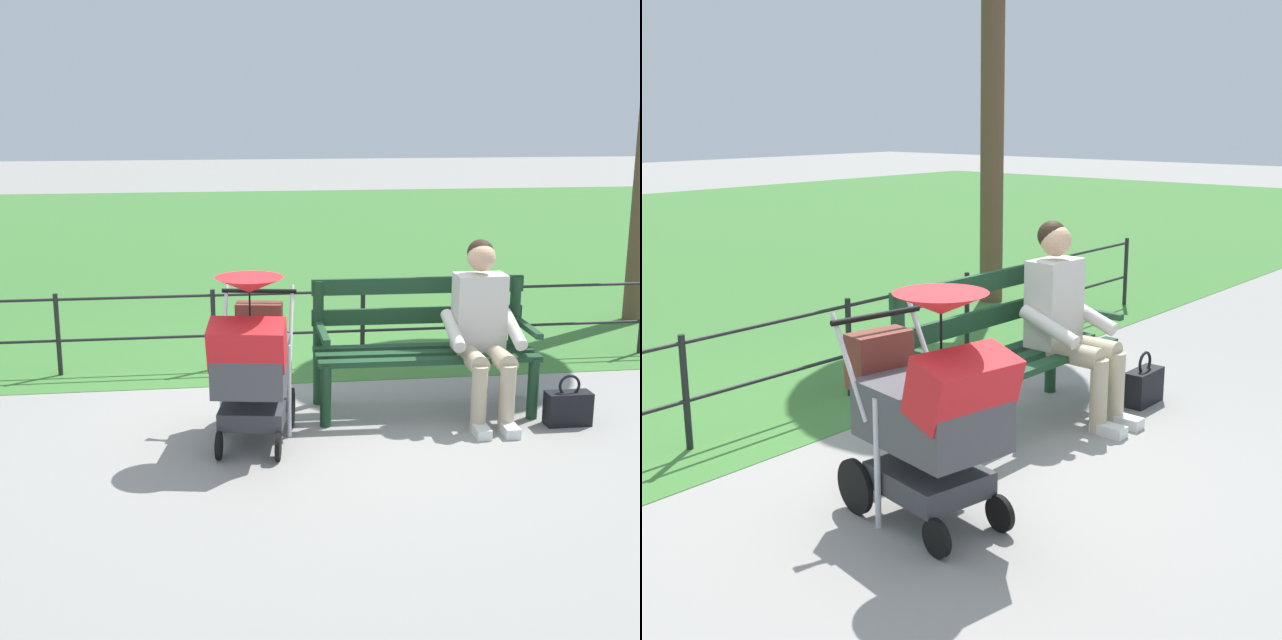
# 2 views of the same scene
# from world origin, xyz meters

# --- Properties ---
(ground_plane) EXTENTS (60.00, 60.00, 0.00)m
(ground_plane) POSITION_xyz_m (0.00, 0.00, 0.00)
(ground_plane) COLOR gray
(park_bench) EXTENTS (1.61, 0.64, 0.96)m
(park_bench) POSITION_xyz_m (-0.87, -0.12, 0.53)
(park_bench) COLOR #193D23
(park_bench) RESTS_ON ground
(person_on_bench) EXTENTS (0.54, 0.74, 1.28)m
(person_on_bench) POSITION_xyz_m (-1.26, 0.11, 0.68)
(person_on_bench) COLOR tan
(person_on_bench) RESTS_ON ground
(stroller) EXTENTS (0.64, 0.95, 1.15)m
(stroller) POSITION_xyz_m (0.41, 0.44, 0.59)
(stroller) COLOR black
(stroller) RESTS_ON ground
(handbag) EXTENTS (0.32, 0.14, 0.37)m
(handbag) POSITION_xyz_m (-1.82, 0.37, 0.13)
(handbag) COLOR black
(handbag) RESTS_ON ground
(park_fence) EXTENTS (8.99, 0.04, 0.70)m
(park_fence) POSITION_xyz_m (-0.50, -1.28, 0.43)
(park_fence) COLOR black
(park_fence) RESTS_ON ground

